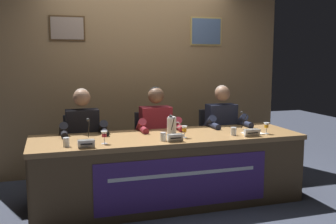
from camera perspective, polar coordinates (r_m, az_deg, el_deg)
The scene contains 23 objects.
ground_plane at distance 4.32m, azimuth 0.00°, elevation -12.99°, with size 12.00×12.00×0.00m, color #383D4C.
wall_back_panelled at distance 5.31m, azimuth -4.18°, elevation 5.32°, with size 4.05×0.14×2.60m.
conference_table at distance 4.07m, azimuth 0.47°, elevation -6.95°, with size 2.85×0.87×0.73m.
chair_left at distance 4.62m, azimuth -12.48°, elevation -6.23°, with size 0.44×0.45×0.89m.
panelist_left at distance 4.37m, azimuth -12.37°, elevation -3.34°, with size 0.51×0.48×1.21m.
nameplate_left at distance 3.61m, azimuth -11.95°, elevation -4.61°, with size 0.15×0.06×0.08m.
juice_glass_left at distance 3.74m, azimuth -9.38°, elevation -3.36°, with size 0.06×0.06×0.12m.
water_cup_left at distance 3.71m, azimuth -14.77°, elevation -4.39°, with size 0.06×0.06×0.08m.
microphone_left at distance 3.90m, azimuth -11.56°, elevation -3.13°, with size 0.06×0.17×0.22m.
chair_center at distance 4.76m, azimuth -2.20°, elevation -5.63°, with size 0.44×0.45×0.89m.
panelist_center at distance 4.52m, azimuth -1.56°, elevation -2.80°, with size 0.51×0.48×1.21m.
nameplate_center at distance 3.80m, azimuth 1.10°, elevation -3.81°, with size 0.16×0.06×0.08m.
juice_glass_center at distance 3.98m, azimuth 2.42°, elevation -2.60°, with size 0.06×0.06×0.12m.
water_cup_center at distance 3.84m, azimuth -0.71°, elevation -3.71°, with size 0.06×0.06×0.08m.
microphone_center at distance 4.05m, azimuth 0.74°, elevation -2.56°, with size 0.06×0.17×0.22m.
chair_right at distance 5.04m, azimuth 7.21°, elevation -4.92°, with size 0.44×0.45×0.89m.
panelist_right at distance 4.81m, azimuth 8.24°, elevation -2.21°, with size 0.51×0.48×1.21m.
nameplate_right at distance 4.15m, azimuth 12.29°, elevation -2.98°, with size 0.17×0.06×0.08m.
juice_glass_right at distance 4.32m, azimuth 14.30°, elevation -2.01°, with size 0.06×0.06×0.12m.
water_cup_right at distance 4.18m, azimuth 9.64°, elevation -2.87°, with size 0.06×0.06×0.08m.
microphone_right at distance 4.42m, azimuth 11.28°, elevation -1.84°, with size 0.06×0.17×0.22m.
water_pitcher_central at distance 4.15m, azimuth 0.56°, elevation -2.02°, with size 0.15×0.10×0.21m.
document_stack_right at distance 4.28m, azimuth 12.36°, elevation -3.11°, with size 0.22×0.16×0.01m.
Camera 1 is at (-1.19, -3.86, 1.54)m, focal length 41.35 mm.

